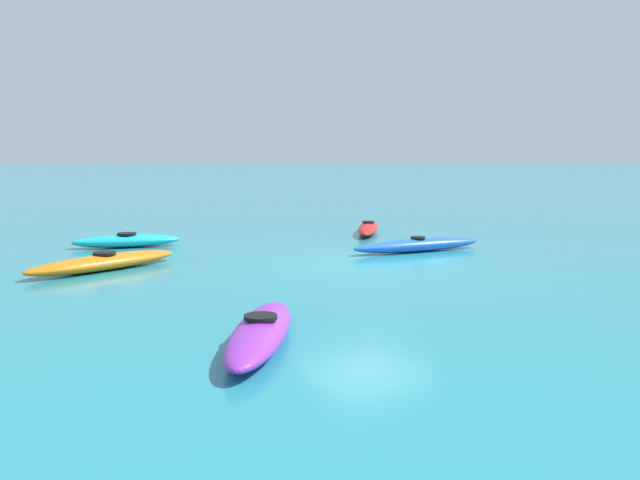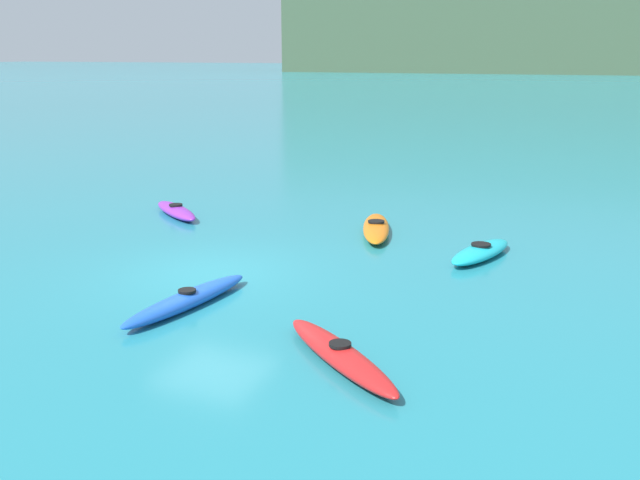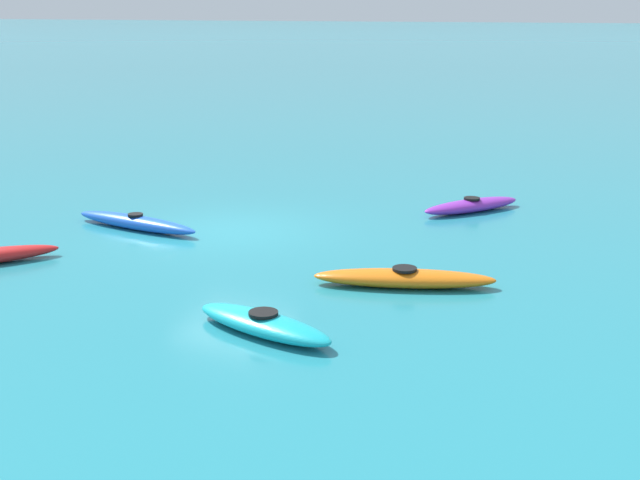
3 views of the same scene
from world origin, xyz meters
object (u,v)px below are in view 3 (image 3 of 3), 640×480
kayak_orange (404,278)px  kayak_blue (136,222)px  kayak_purple (472,205)px  kayak_cyan (264,324)px

kayak_orange → kayak_blue: bearing=-102.1°
kayak_orange → kayak_purple: size_ratio=1.27×
kayak_orange → kayak_cyan: bearing=-23.2°
kayak_purple → kayak_cyan: bearing=-6.5°
kayak_blue → kayak_orange: same height
kayak_purple → kayak_cyan: same height
kayak_purple → kayak_cyan: (9.53, -1.08, 0.00)m
kayak_blue → kayak_purple: 8.40m
kayak_orange → kayak_purple: (-6.39, -0.26, 0.00)m
kayak_purple → kayak_cyan: 9.59m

